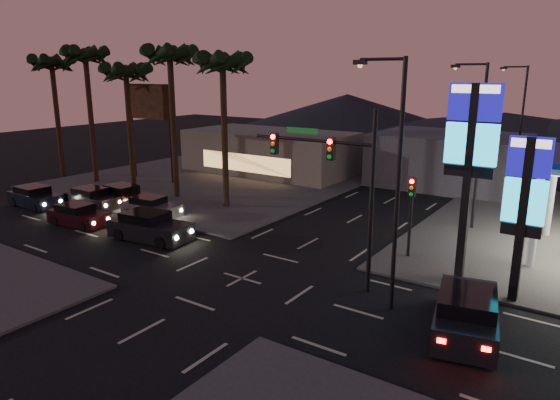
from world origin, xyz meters
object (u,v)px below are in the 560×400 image
Objects in this scene: pylon_sign_short at (525,195)px; car_lane_b_rear at (124,196)px; suv_station at (466,313)px; car_lane_a_front at (149,227)px; car_lane_b_front at (151,207)px; car_lane_b_mid at (93,199)px; traffic_signal_mast at (336,172)px; car_lane_a_rear at (35,197)px; car_lane_a_mid at (78,215)px; pylon_sign_tall at (471,144)px.

pylon_sign_short is 27.00m from car_lane_b_rear.
car_lane_b_rear is 26.18m from suv_station.
pylon_sign_short is 19.62m from car_lane_a_front.
car_lane_b_rear is at bearing 168.84° from suv_station.
car_lane_b_front is at bearing 137.28° from car_lane_a_front.
car_lane_b_mid is (-8.86, 2.54, -0.09)m from car_lane_a_front.
car_lane_a_front is (-18.99, -3.04, -3.90)m from pylon_sign_short.
pylon_sign_short is 1.36× the size of car_lane_a_front.
traffic_signal_mast is at bearing -10.38° from car_lane_b_front.
pylon_sign_short reaches higher than car_lane_b_front.
car_lane_a_rear reaches higher than car_lane_b_front.
suv_station reaches higher than car_lane_a_front.
pylon_sign_short is 25.55m from car_lane_a_mid.
pylon_sign_tall is 1.96× the size of car_lane_a_rear.
pylon_sign_short is 31.96m from car_lane_a_rear.
car_lane_b_front is 0.80× the size of suv_station.
traffic_signal_mast is at bearing 2.59° from car_lane_a_front.
car_lane_a_mid is (-22.47, -4.64, -5.76)m from pylon_sign_tall.
suv_station is (-0.98, -3.76, -3.87)m from pylon_sign_short.
car_lane_a_front is at bearing -170.90° from pylon_sign_short.
traffic_signal_mast reaches higher than car_lane_b_front.
car_lane_b_mid is 2.16m from car_lane_b_rear.
car_lane_a_front is (-16.49, -4.04, -5.64)m from pylon_sign_tall.
car_lane_b_mid is 0.98× the size of car_lane_b_rear.
traffic_signal_mast is 12.58m from car_lane_a_front.
pylon_sign_short is at bearing -2.81° from car_lane_b_rear.
pylon_sign_tall is 2.10× the size of car_lane_a_mid.
pylon_sign_short reaches higher than car_lane_b_mid.
suv_station is (30.62, -1.11, 0.10)m from car_lane_a_rear.
car_lane_a_rear is at bearing 178.23° from car_lane_a_front.
pylon_sign_short is (2.50, -1.00, -1.74)m from pylon_sign_tall.
car_lane_a_rear reaches higher than car_lane_b_rear.
car_lane_b_rear is (4.93, 3.96, -0.01)m from car_lane_a_rear.
traffic_signal_mast is 1.75× the size of car_lane_b_rear.
pylon_sign_tall reaches higher than car_lane_b_mid.
pylon_sign_short is 1.30× the size of suv_station.
car_lane_a_rear is at bearing -175.20° from pylon_sign_short.
car_lane_a_mid is (-24.97, -3.64, -4.02)m from pylon_sign_short.
car_lane_a_rear is (-6.64, 0.99, 0.05)m from car_lane_a_mid.
pylon_sign_short is 1.62× the size of car_lane_b_front.
traffic_signal_mast reaches higher than pylon_sign_short.
pylon_sign_short is at bearing 4.80° from car_lane_a_rear.
pylon_sign_tall is 24.84m from car_lane_b_rear.
car_lane_b_front is 4.18m from car_lane_b_rear.
pylon_sign_tall is 2.09× the size of car_lane_b_front.
car_lane_b_mid is (-20.61, 2.01, -4.56)m from traffic_signal_mast.
car_lane_a_rear is at bearing -150.14° from car_lane_b_mid.
car_lane_a_mid is 5.24m from car_lane_b_rear.
car_lane_b_rear is (-7.68, 4.35, -0.08)m from car_lane_a_front.
pylon_sign_short is 22.97m from car_lane_b_front.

